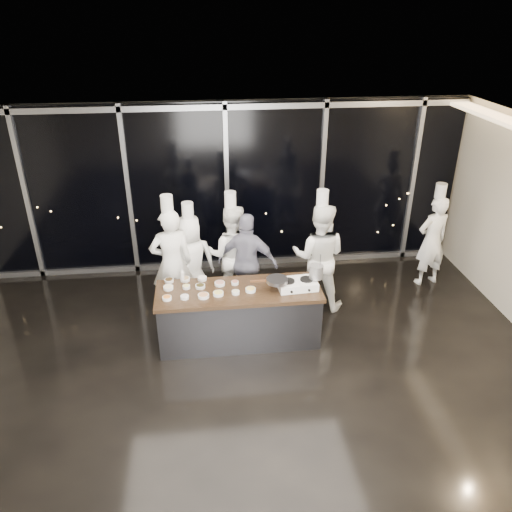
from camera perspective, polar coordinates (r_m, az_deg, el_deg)
The scene contains 15 objects.
ground at distance 7.23m, azimuth -1.28°, elevation -13.68°, with size 9.00×9.00×0.00m, color black.
room_shell at distance 6.03m, azimuth 0.17°, elevation 2.87°, with size 9.02×7.02×3.21m.
window_wall at distance 9.43m, azimuth -3.35°, elevation 7.68°, with size 8.90×0.11×3.20m.
demo_counter at distance 7.67m, azimuth -1.95°, elevation -6.74°, with size 2.46×0.86×0.90m.
stove at distance 7.47m, azimuth 4.73°, elevation -3.21°, with size 0.60×0.40×0.14m.
frying_pan at distance 7.34m, azimuth 2.36°, elevation -2.79°, with size 0.57×0.34×0.05m.
stock_pot at distance 7.46m, azimuth 6.89°, elevation -1.79°, with size 0.21×0.21×0.21m, color #ADADAF.
prep_bowls at distance 7.47m, azimuth -6.22°, elevation -3.62°, with size 1.36×0.68×0.05m.
squeeze_bottle at distance 7.67m, azimuth -8.42°, elevation -2.21°, with size 0.06×0.06×0.23m.
chef_far_left at distance 8.18m, azimuth -9.59°, elevation -0.76°, with size 0.75×0.56×2.11m.
chef_left at distance 8.46m, azimuth -7.44°, elevation -0.53°, with size 0.85×0.60×1.87m.
chef_center at distance 8.51m, azimuth -2.81°, elevation 0.31°, with size 0.94×0.78×2.00m.
guest at distance 8.26m, azimuth -0.95°, elevation -0.78°, with size 1.09×0.74×1.73m.
chef_right at distance 8.36m, azimuth 7.19°, elevation -0.01°, with size 1.09×0.96×2.10m.
chef_side at distance 9.57m, azimuth 19.48°, elevation 1.75°, with size 0.71×0.55×1.94m.
Camera 1 is at (-0.47, -5.46, 4.71)m, focal length 35.00 mm.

